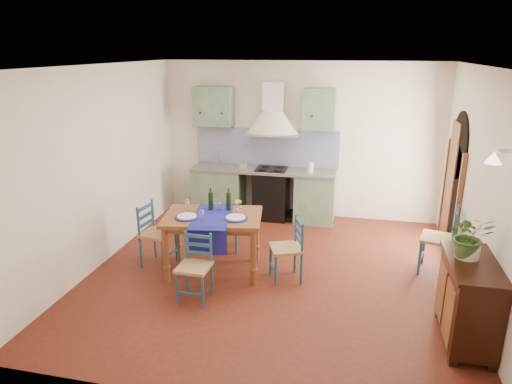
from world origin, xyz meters
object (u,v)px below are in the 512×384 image
Objects in this scene: chair_near at (195,267)px; potted_plant at (470,236)px; dining_table at (213,222)px; sideboard at (468,299)px.

potted_plant is (3.04, -0.11, 0.74)m from chair_near.
dining_table reaches higher than chair_near.
dining_table is at bearing 164.36° from potted_plant.
sideboard is at bearing -17.17° from dining_table.
dining_table is 0.80m from chair_near.
chair_near is at bearing -90.41° from dining_table.
sideboard is (3.09, -0.95, -0.23)m from dining_table.
chair_near is (-0.01, -0.74, -0.31)m from dining_table.
potted_plant is at bearing -2.09° from chair_near.
dining_table reaches higher than sideboard.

